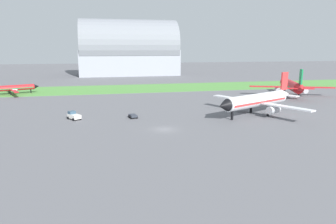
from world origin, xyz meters
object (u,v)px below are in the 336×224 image
at_px(airplane_taxiing_turboprop, 11,88).
at_px(pushback_tug_midfield, 74,116).
at_px(airplane_parked_jet_far, 291,86).
at_px(airplane_midfield_jet, 258,100).
at_px(baggage_cart_near_gate, 133,116).

relative_size(airplane_taxiing_turboprop, pushback_tug_midfield, 5.39).
relative_size(airplane_parked_jet_far, pushback_tug_midfield, 6.96).
relative_size(airplane_parked_jet_far, airplane_taxiing_turboprop, 1.29).
bearing_deg(airplane_parked_jet_far, airplane_midfield_jet, 155.15).
bearing_deg(airplane_parked_jet_far, pushback_tug_midfield, 127.98).
bearing_deg(pushback_tug_midfield, airplane_midfield_jet, -129.02).
bearing_deg(airplane_taxiing_turboprop, baggage_cart_near_gate, -73.25).
bearing_deg(airplane_midfield_jet, airplane_taxiing_turboprop, -61.43).
bearing_deg(baggage_cart_near_gate, pushback_tug_midfield, -109.09).
relative_size(airplane_parked_jet_far, baggage_cart_near_gate, 10.32).
height_order(airplane_taxiing_turboprop, baggage_cart_near_gate, airplane_taxiing_turboprop).
xyz_separation_m(airplane_taxiing_turboprop, baggage_cart_near_gate, (39.36, -48.75, -1.92)).
xyz_separation_m(baggage_cart_near_gate, pushback_tug_midfield, (-14.03, 1.69, 0.34)).
height_order(baggage_cart_near_gate, pushback_tug_midfield, pushback_tug_midfield).
height_order(airplane_parked_jet_far, airplane_taxiing_turboprop, airplane_parked_jet_far).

